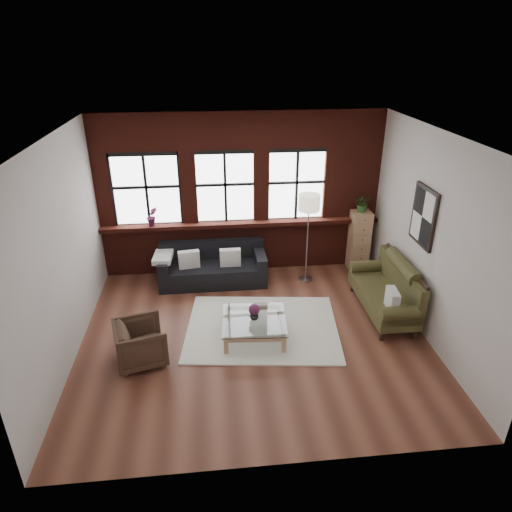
{
  "coord_description": "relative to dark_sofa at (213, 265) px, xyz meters",
  "views": [
    {
      "loc": [
        -0.62,
        -6.09,
        4.39
      ],
      "look_at": [
        0.1,
        0.6,
        1.15
      ],
      "focal_mm": 32.0,
      "sensor_mm": 36.0,
      "label": 1
    }
  ],
  "objects": [
    {
      "name": "sill_plant",
      "position": [
        -1.12,
        0.42,
        0.9
      ],
      "size": [
        0.25,
        0.23,
        0.38
      ],
      "primitive_type": "imported",
      "rotation": [
        0.0,
        0.0,
        0.32
      ],
      "color": "#5C1F44",
      "rests_on": "sill_ledge"
    },
    {
      "name": "floor",
      "position": [
        0.61,
        -1.9,
        -0.37
      ],
      "size": [
        5.5,
        5.5,
        0.0
      ],
      "primitive_type": "plane",
      "color": "#5B2E21",
      "rests_on": "ground"
    },
    {
      "name": "dark_sofa",
      "position": [
        0.0,
        0.0,
        0.0
      ],
      "size": [
        2.07,
        0.84,
        0.75
      ],
      "primitive_type": null,
      "color": "black",
      "rests_on": "floor"
    },
    {
      "name": "floor_lamp",
      "position": [
        1.83,
        -0.12,
        0.59
      ],
      "size": [
        0.4,
        0.4,
        1.93
      ],
      "primitive_type": null,
      "color": "#A5A5A8",
      "rests_on": "floor"
    },
    {
      "name": "drawer_chest",
      "position": [
        3.01,
        0.3,
        0.25
      ],
      "size": [
        0.38,
        0.38,
        1.25
      ],
      "primitive_type": "cube",
      "color": "tan",
      "rests_on": "floor"
    },
    {
      "name": "potted_plant_top",
      "position": [
        3.01,
        0.3,
        1.06
      ],
      "size": [
        0.38,
        0.35,
        0.36
      ],
      "primitive_type": "imported",
      "rotation": [
        0.0,
        0.0,
        -0.24
      ],
      "color": "#2D5923",
      "rests_on": "drawer_chest"
    },
    {
      "name": "flowers",
      "position": [
        0.62,
        -1.92,
        0.14
      ],
      "size": [
        0.18,
        0.18,
        0.18
      ],
      "primitive_type": "sphere",
      "color": "#5C1F44",
      "rests_on": "vase"
    },
    {
      "name": "wall_left",
      "position": [
        -2.14,
        -1.9,
        1.23
      ],
      "size": [
        0.0,
        5.0,
        5.0
      ],
      "primitive_type": "plane",
      "rotation": [
        1.57,
        0.0,
        1.57
      ],
      "color": "beige",
      "rests_on": "ground"
    },
    {
      "name": "pillow_a",
      "position": [
        -0.44,
        -0.1,
        0.19
      ],
      "size": [
        0.42,
        0.2,
        0.34
      ],
      "primitive_type": "cube",
      "rotation": [
        0.0,
        0.0,
        0.14
      ],
      "color": "silver",
      "rests_on": "dark_sofa"
    },
    {
      "name": "wall_poster",
      "position": [
        3.33,
        -1.6,
        1.48
      ],
      "size": [
        0.05,
        0.74,
        0.94
      ],
      "primitive_type": null,
      "color": "black",
      "rests_on": "wall_right"
    },
    {
      "name": "pillow_b",
      "position": [
        0.34,
        -0.1,
        0.19
      ],
      "size": [
        0.4,
        0.14,
        0.34
      ],
      "primitive_type": "cube",
      "rotation": [
        0.0,
        0.0,
        0.0
      ],
      "color": "silver",
      "rests_on": "dark_sofa"
    },
    {
      "name": "sill_ledge",
      "position": [
        0.61,
        0.45,
        0.67
      ],
      "size": [
        5.5,
        0.3,
        0.08
      ],
      "primitive_type": "cube",
      "color": "#511A13",
      "rests_on": "brick_backwall"
    },
    {
      "name": "armchair",
      "position": [
        -1.11,
        -2.35,
        -0.05
      ],
      "size": [
        0.87,
        0.86,
        0.65
      ],
      "primitive_type": "imported",
      "rotation": [
        0.0,
        0.0,
        1.83
      ],
      "color": "#3B281D",
      "rests_on": "floor"
    },
    {
      "name": "vintage_settee",
      "position": [
        2.91,
        -1.44,
        0.11
      ],
      "size": [
        0.81,
        1.82,
        0.97
      ],
      "primitive_type": null,
      "color": "#3F3B1D",
      "rests_on": "floor"
    },
    {
      "name": "window_left",
      "position": [
        -1.19,
        0.55,
        1.38
      ],
      "size": [
        1.38,
        0.1,
        1.5
      ],
      "primitive_type": null,
      "color": "black",
      "rests_on": "brick_backwall"
    },
    {
      "name": "brick_backwall",
      "position": [
        0.61,
        0.54,
        1.23
      ],
      "size": [
        5.5,
        0.12,
        3.2
      ],
      "primitive_type": null,
      "color": "#511A13",
      "rests_on": "floor"
    },
    {
      "name": "ceiling",
      "position": [
        0.61,
        -1.9,
        2.83
      ],
      "size": [
        5.5,
        5.5,
        0.0
      ],
      "primitive_type": "plane",
      "rotation": [
        3.14,
        0.0,
        0.0
      ],
      "color": "white",
      "rests_on": "ground"
    },
    {
      "name": "wall_right",
      "position": [
        3.36,
        -1.9,
        1.23
      ],
      "size": [
        0.0,
        5.0,
        5.0
      ],
      "primitive_type": "plane",
      "rotation": [
        1.57,
        0.0,
        -1.57
      ],
      "color": "beige",
      "rests_on": "ground"
    },
    {
      "name": "window_mid",
      "position": [
        0.31,
        0.55,
        1.38
      ],
      "size": [
        1.38,
        0.1,
        1.5
      ],
      "primitive_type": null,
      "color": "black",
      "rests_on": "brick_backwall"
    },
    {
      "name": "window_right",
      "position": [
        1.71,
        0.55,
        1.38
      ],
      "size": [
        1.38,
        0.1,
        1.5
      ],
      "primitive_type": null,
      "color": "black",
      "rests_on": "brick_backwall"
    },
    {
      "name": "pillow_settee",
      "position": [
        2.83,
        -2.0,
        0.22
      ],
      "size": [
        0.18,
        0.39,
        0.34
      ],
      "primitive_type": "cube",
      "rotation": [
        0.0,
        0.0,
        -0.1
      ],
      "color": "silver",
      "rests_on": "vintage_settee"
    },
    {
      "name": "shag_rug",
      "position": [
        0.77,
        -1.71,
        -0.36
      ],
      "size": [
        2.7,
        2.23,
        0.03
      ],
      "primitive_type": "cube",
      "rotation": [
        0.0,
        0.0,
        -0.12
      ],
      "color": "silver",
      "rests_on": "floor"
    },
    {
      "name": "wall_front",
      "position": [
        0.61,
        -4.4,
        1.23
      ],
      "size": [
        5.5,
        0.0,
        5.5
      ],
      "primitive_type": "plane",
      "rotation": [
        -1.57,
        0.0,
        0.0
      ],
      "color": "beige",
      "rests_on": "ground"
    },
    {
      "name": "coffee_table",
      "position": [
        0.62,
        -1.92,
        -0.21
      ],
      "size": [
        1.08,
        1.08,
        0.34
      ],
      "primitive_type": null,
      "rotation": [
        0.0,
        0.0,
        -0.07
      ],
      "color": "tan",
      "rests_on": "shag_rug"
    },
    {
      "name": "wall_back",
      "position": [
        0.61,
        0.6,
        1.23
      ],
      "size": [
        5.5,
        0.0,
        5.5
      ],
      "primitive_type": "plane",
      "rotation": [
        1.57,
        0.0,
        0.0
      ],
      "color": "beige",
      "rests_on": "ground"
    },
    {
      "name": "vase",
      "position": [
        0.62,
        -1.92,
        0.03
      ],
      "size": [
        0.19,
        0.19,
        0.15
      ],
      "primitive_type": "imported",
      "rotation": [
        0.0,
        0.0,
        0.4
      ],
      "color": "#B2B2B2",
      "rests_on": "coffee_table"
    }
  ]
}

